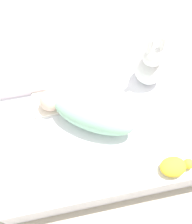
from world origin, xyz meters
name	(u,v)px	position (x,y,z in m)	size (l,w,h in m)	color
ground_plane	(98,126)	(0.00, 0.00, 0.00)	(12.00, 12.00, 0.00)	#B2A893
bed_mattress	(98,119)	(0.00, 0.00, 0.09)	(1.15, 0.96, 0.18)	white
burp_cloth	(51,99)	(-0.26, 0.13, 0.19)	(0.21, 0.22, 0.02)	white
swaddled_baby	(89,113)	(-0.06, -0.05, 0.27)	(0.51, 0.40, 0.17)	#99D6B2
pillow	(21,68)	(-0.41, 0.37, 0.23)	(0.28, 0.36, 0.09)	white
bunny_plush	(150,66)	(0.34, 0.16, 0.31)	(0.17, 0.17, 0.34)	white
turtle_plush	(175,166)	(0.31, -0.41, 0.22)	(0.18, 0.10, 0.06)	yellow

